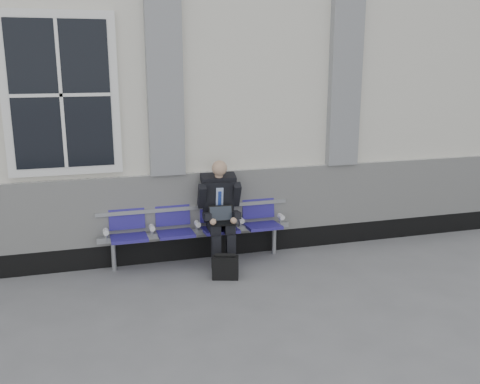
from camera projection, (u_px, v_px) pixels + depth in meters
name	position (u px, v px, depth m)	size (l,w,h in m)	color
ground	(39.00, 325.00, 5.50)	(70.00, 70.00, 0.00)	slate
station_building	(40.00, 89.00, 8.19)	(14.40, 4.40, 4.49)	silver
bench	(196.00, 222.00, 7.13)	(2.60, 0.47, 0.91)	#9EA0A3
businessman	(220.00, 208.00, 7.04)	(0.57, 0.77, 1.40)	black
briefcase	(225.00, 267.00, 6.64)	(0.35, 0.23, 0.33)	black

